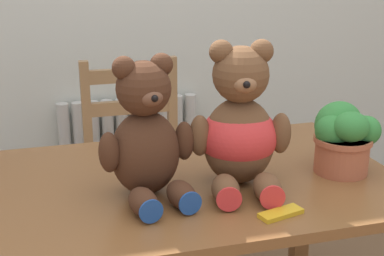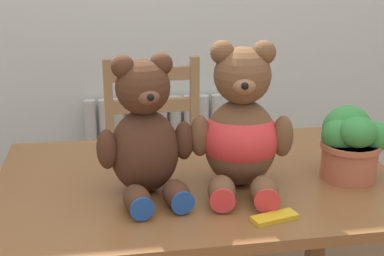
{
  "view_description": "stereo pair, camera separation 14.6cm",
  "coord_description": "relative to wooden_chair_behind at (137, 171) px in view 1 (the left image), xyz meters",
  "views": [
    {
      "loc": [
        -0.41,
        -1.01,
        1.36
      ],
      "look_at": [
        -0.03,
        0.33,
        0.91
      ],
      "focal_mm": 50.0,
      "sensor_mm": 36.0,
      "label": 1
    },
    {
      "loc": [
        -0.26,
        -1.04,
        1.36
      ],
      "look_at": [
        -0.03,
        0.33,
        0.91
      ],
      "focal_mm": 50.0,
      "sensor_mm": 36.0,
      "label": 2
    }
  ],
  "objects": [
    {
      "name": "teddy_bear_right",
      "position": [
        0.16,
        -0.83,
        0.44
      ],
      "size": [
        0.29,
        0.32,
        0.41
      ],
      "rotation": [
        0.0,
        0.0,
        2.96
      ],
      "color": "brown",
      "rests_on": "dining_table"
    },
    {
      "name": "chocolate_bar",
      "position": [
        0.19,
        -1.05,
        0.29
      ],
      "size": [
        0.12,
        0.07,
        0.01
      ],
      "primitive_type": "cube",
      "rotation": [
        0.0,
        0.0,
        0.26
      ],
      "color": "gold",
      "rests_on": "dining_table"
    },
    {
      "name": "dining_table",
      "position": [
        0.05,
        -0.76,
        0.17
      ],
      "size": [
        1.18,
        0.79,
        0.73
      ],
      "color": "brown",
      "rests_on": "ground_plane"
    },
    {
      "name": "potted_plant",
      "position": [
        0.48,
        -0.83,
        0.39
      ],
      "size": [
        0.2,
        0.18,
        0.21
      ],
      "color": "#B25B3D",
      "rests_on": "dining_table"
    },
    {
      "name": "wooden_chair_behind",
      "position": [
        0.0,
        0.0,
        0.0
      ],
      "size": [
        0.43,
        0.41,
        0.92
      ],
      "rotation": [
        0.0,
        0.0,
        3.14
      ],
      "color": "#997047",
      "rests_on": "ground_plane"
    },
    {
      "name": "radiator",
      "position": [
        0.04,
        0.44,
        -0.15
      ],
      "size": [
        0.72,
        0.1,
        0.66
      ],
      "color": "beige",
      "rests_on": "ground_plane"
    },
    {
      "name": "teddy_bear_left",
      "position": [
        -0.11,
        -0.83,
        0.44
      ],
      "size": [
        0.27,
        0.29,
        0.39
      ],
      "rotation": [
        0.0,
        0.0,
        3.3
      ],
      "color": "#472819",
      "rests_on": "dining_table"
    }
  ]
}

